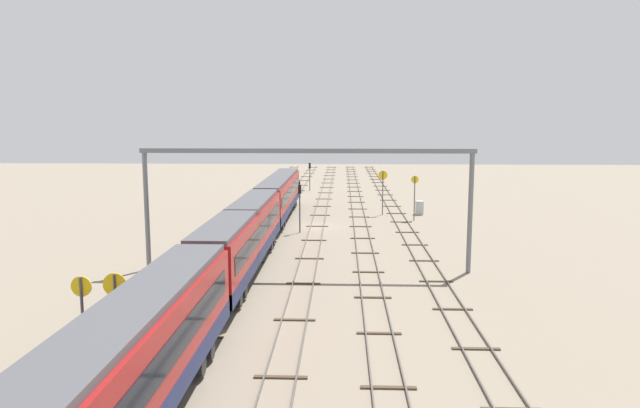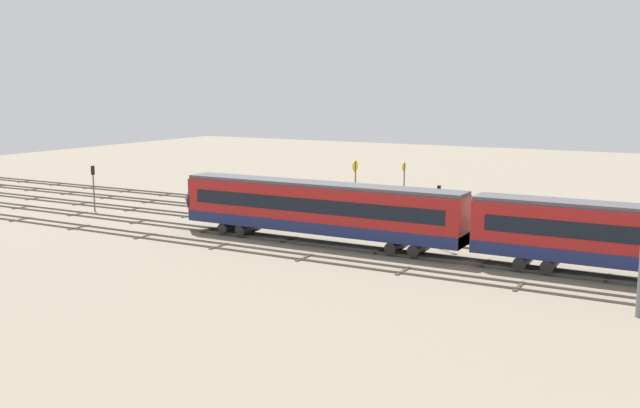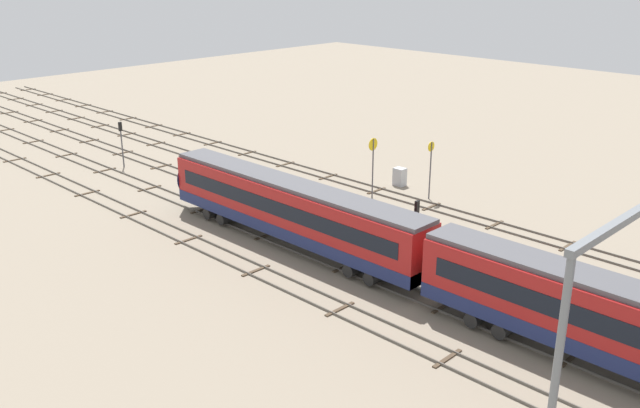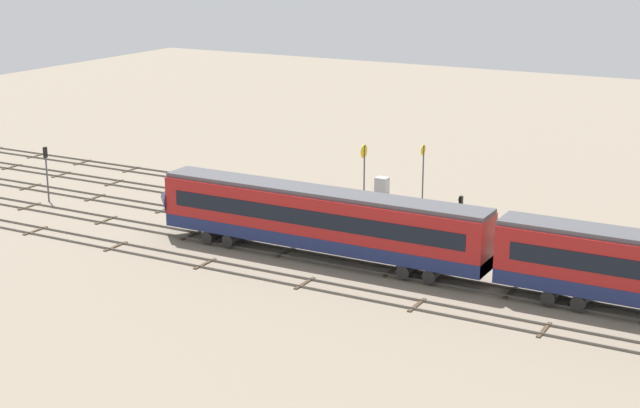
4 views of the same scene
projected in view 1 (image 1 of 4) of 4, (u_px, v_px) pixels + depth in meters
The scene contains 15 objects.
ground_plane at pixel (317, 227), 62.21m from camera, with size 187.25×187.25×0.00m, color gray.
track_near_foreground at pixel (404, 227), 61.84m from camera, with size 171.25×2.40×0.16m.
track_second_near at pixel (361, 226), 62.02m from camera, with size 171.25×2.40×0.16m.
track_middle at pixel (317, 226), 62.20m from camera, with size 171.25×2.40×0.16m.
track_with_train at pixel (274, 226), 62.39m from camera, with size 171.25×2.40×0.16m.
track_far_background at pixel (231, 225), 62.57m from camera, with size 171.25×2.40×0.16m.
train at pixel (206, 282), 31.14m from camera, with size 100.00×3.24×4.80m.
overhead_gantry at pixel (307, 176), 42.61m from camera, with size 0.40×25.00×9.34m.
speed_sign_near_foreground at pixel (383, 185), 69.49m from camera, with size 0.14×1.10×5.44m.
speed_sign_mid_trackside at pixel (415, 192), 65.79m from camera, with size 0.14×0.87×5.17m.
speed_sign_far_trackside at pixel (83, 325), 22.53m from camera, with size 0.14×0.82×5.32m.
speed_sign_distant_end at pixel (116, 305), 25.81m from camera, with size 0.14×1.09×4.56m.
signal_light_trackside_approach at pixel (310, 173), 93.98m from camera, with size 0.31×0.32×4.64m.
signal_light_trackside_departure at pixel (300, 202), 58.34m from camera, with size 0.31×0.32×4.93m.
relay_cabinet at pixel (419, 208), 70.26m from camera, with size 1.07×0.86×1.68m.
Camera 1 is at (-61.18, -2.69, 11.27)m, focal length 32.11 mm.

